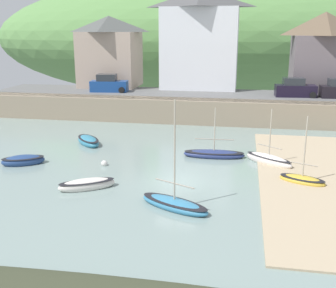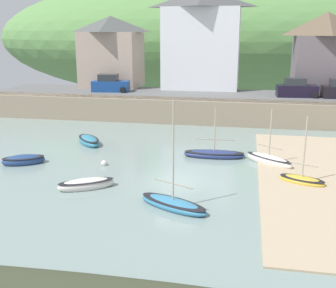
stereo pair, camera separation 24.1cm
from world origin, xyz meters
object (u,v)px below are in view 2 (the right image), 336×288
Objects in this scene: waterfront_building_right at (325,52)px; sailboat_white_hull at (24,160)px; sailboat_blue_trim at (86,184)px; parked_car_near_slipway at (110,84)px; fishing_boat_green at (214,154)px; mooring_buoy at (104,163)px; sailboat_tall_mast at (173,204)px; rowboat_small_beached at (302,180)px; waterfront_building_left at (112,51)px; parked_car_by_wall at (296,89)px; motorboat_with_cabin at (89,141)px; sailboat_far_left at (269,160)px; waterfront_building_centre at (201,39)px.

waterfront_building_right reaches higher than sailboat_white_hull.
parked_car_near_slipway reaches higher than sailboat_blue_trim.
waterfront_building_right reaches higher than fishing_boat_green.
sailboat_blue_trim is 4.41m from mooring_buoy.
fishing_boat_green reaches higher than mooring_buoy.
sailboat_tall_mast reaches higher than mooring_buoy.
waterfront_building_left is at bearing 153.18° from rowboat_small_beached.
sailboat_tall_mast reaches higher than sailboat_white_hull.
parked_car_by_wall is at bearing 51.72° from mooring_buoy.
parked_car_near_slipway is at bearing 106.87° from mooring_buoy.
sailboat_tall_mast is (-11.71, -29.13, -6.55)m from waterfront_building_right.
sailboat_blue_trim is at bearing -18.72° from motorboat_with_cabin.
sailboat_far_left is 16.63m from parked_car_by_wall.
sailboat_far_left is at bearing -48.68° from waterfront_building_left.
waterfront_building_right is 32.99m from sailboat_blue_trim.
fishing_boat_green is 1.43× the size of sailboat_white_hull.
sailboat_blue_trim is (3.54, -9.61, 0.00)m from motorboat_with_cabin.
waterfront_building_left is 10.95m from waterfront_building_centre.
sailboat_tall_mast is (-1.38, -9.58, 0.01)m from fishing_boat_green.
rowboat_small_beached is (5.75, -4.53, 0.00)m from fishing_boat_green.
rowboat_small_beached is (7.14, 5.04, -0.01)m from sailboat_tall_mast.
sailboat_white_hull is at bearing -157.69° from rowboat_small_beached.
fishing_boat_green is (14.16, -19.56, -6.39)m from waterfront_building_left.
sailboat_far_left is 0.95× the size of rowboat_small_beached.
sailboat_tall_mast is 10.08m from sailboat_far_left.
sailboat_blue_trim is at bearing -84.63° from mooring_buoy.
waterfront_building_right is at bearing -0.00° from waterfront_building_left.
parked_car_by_wall is at bearing 16.40° from sailboat_white_hull.
waterfront_building_centre is 3.24× the size of sailboat_blue_trim.
sailboat_far_left is at bearing 84.08° from sailboat_tall_mast.
sailboat_white_hull is at bearing -134.68° from waterfront_building_right.
waterfront_building_centre is 2.61× the size of parked_car_near_slipway.
waterfront_building_left is 1.97× the size of parked_car_by_wall.
sailboat_tall_mast is at bearing -121.16° from rowboat_small_beached.
parked_car_by_wall is at bearing 116.65° from sailboat_far_left.
sailboat_tall_mast is 8.74m from rowboat_small_beached.
parked_car_by_wall is at bearing 87.81° from motorboat_with_cabin.
parked_car_by_wall is (20.25, 19.17, 2.94)m from sailboat_white_hull.
waterfront_building_centre is at bearing 118.90° from motorboat_with_cabin.
sailboat_tall_mast reaches higher than sailboat_blue_trim.
rowboat_small_beached is at bearing -50.42° from waterfront_building_left.
waterfront_building_centre reaches higher than waterfront_building_right.
waterfront_building_right is 32.07m from sailboat_tall_mast.
sailboat_white_hull reaches higher than sailboat_blue_trim.
parked_car_near_slipway is at bearing 74.43° from sailboat_blue_trim.
waterfront_building_centre is at bearing 18.78° from parked_car_near_slipway.
parked_car_near_slipway is (-16.87, 16.05, 2.91)m from sailboat_far_left.
waterfront_building_right is at bearing 91.41° from motorboat_with_cabin.
rowboat_small_beached is at bearing 60.95° from sailboat_tall_mast.
parked_car_near_slipway is at bearing 140.90° from sailboat_tall_mast.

